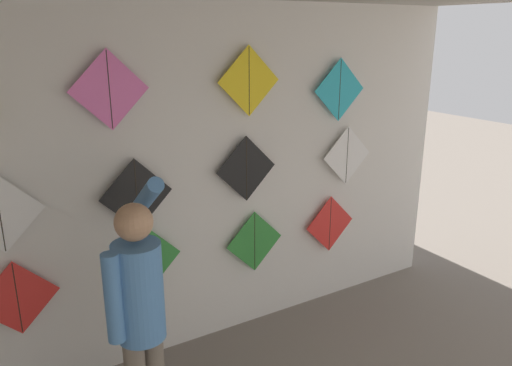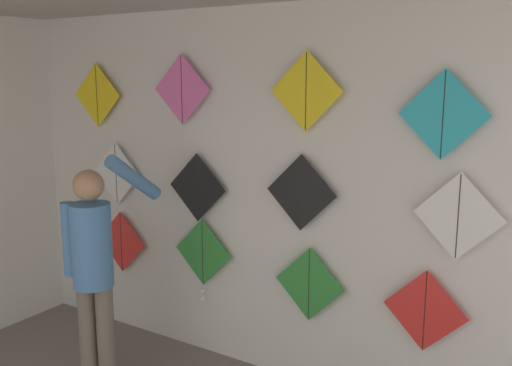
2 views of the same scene
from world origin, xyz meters
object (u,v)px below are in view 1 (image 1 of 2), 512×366
object	(u,v)px
kite_0	(17,298)
kite_11	(340,90)
shopkeeper	(140,308)
kite_9	(109,90)
kite_5	(136,195)
kite_6	(246,169)
kite_2	(255,242)
kite_10	(249,81)
kite_7	(347,155)
kite_3	(330,224)
kite_4	(0,213)
kite_1	(147,262)

from	to	relation	value
kite_0	kite_11	world-z (taller)	kite_11
shopkeeper	kite_9	world-z (taller)	kite_9
kite_5	kite_6	world-z (taller)	kite_6
kite_2	kite_5	world-z (taller)	kite_5
kite_9	kite_10	distance (m)	1.10
kite_5	kite_6	distance (m)	0.94
kite_6	kite_7	bearing A→B (deg)	0.00
kite_7	kite_3	bearing A→B (deg)	180.00
kite_5	kite_9	size ratio (longest dim) A/B	1.00
kite_5	kite_9	world-z (taller)	kite_9
kite_5	kite_11	size ratio (longest dim) A/B	1.00
kite_0	kite_7	xyz separation A→B (m)	(2.90, 0.00, 0.63)
shopkeeper	kite_4	xyz separation A→B (m)	(-0.62, 0.84, 0.45)
shopkeeper	kite_7	bearing A→B (deg)	0.47
kite_7	kite_10	bearing A→B (deg)	180.00
kite_4	kite_7	world-z (taller)	kite_7
kite_1	kite_2	xyz separation A→B (m)	(0.97, 0.00, -0.05)
kite_1	kite_4	world-z (taller)	kite_4
kite_11	kite_10	bearing A→B (deg)	180.00
kite_2	kite_10	size ratio (longest dim) A/B	1.00
kite_5	kite_11	xyz separation A→B (m)	(1.89, 0.00, 0.65)
kite_3	kite_5	xyz separation A→B (m)	(-1.85, 0.00, 0.61)
kite_2	kite_0	bearing A→B (deg)	180.00
kite_0	kite_4	distance (m)	0.62
kite_3	kite_9	size ratio (longest dim) A/B	1.00
kite_7	kite_10	size ratio (longest dim) A/B	1.00
kite_2	kite_9	world-z (taller)	kite_9
shopkeeper	kite_5	world-z (taller)	shopkeeper
kite_1	kite_5	bearing A→B (deg)	179.10
kite_1	kite_5	xyz separation A→B (m)	(-0.04, 0.00, 0.55)
kite_9	kite_10	bearing A→B (deg)	0.00
kite_4	kite_6	xyz separation A→B (m)	(1.84, 0.00, 0.04)
kite_9	kite_11	distance (m)	2.03
kite_6	kite_7	size ratio (longest dim) A/B	1.00
shopkeeper	kite_1	distance (m)	0.91
kite_1	kite_5	world-z (taller)	kite_5
kite_2	kite_6	bearing A→B (deg)	180.00
kite_4	kite_9	world-z (taller)	kite_9
kite_0	kite_10	xyz separation A→B (m)	(1.84, 0.00, 1.37)
kite_6	kite_11	bearing A→B (deg)	0.00
kite_6	kite_11	xyz separation A→B (m)	(0.96, 0.00, 0.59)
kite_6	kite_0	bearing A→B (deg)	180.00
shopkeeper	kite_0	bearing A→B (deg)	105.67
kite_2	kite_4	size ratio (longest dim) A/B	1.00
kite_1	kite_3	distance (m)	1.81
shopkeeper	kite_1	xyz separation A→B (m)	(0.33, 0.84, -0.13)
kite_4	kite_11	world-z (taller)	kite_11
kite_4	kite_10	distance (m)	2.01
kite_5	kite_10	xyz separation A→B (m)	(0.96, 0.00, 0.78)
kite_0	kite_2	bearing A→B (deg)	0.00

